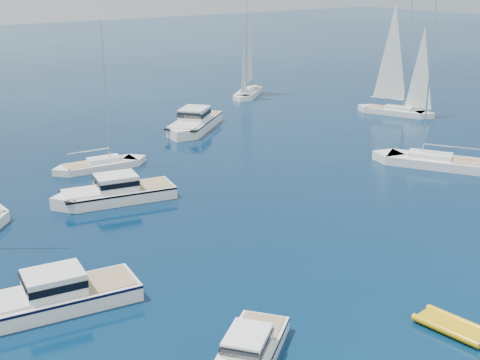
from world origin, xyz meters
The scene contains 8 objects.
motor_cruiser_centre centered at (-7.11, 33.86, 0.00)m, with size 3.16×10.32×2.71m, color white, non-canonical shape.
motor_cruiser_far_l centered at (-17.26, 20.64, 0.00)m, with size 3.15×10.29×2.70m, color silver, non-canonical shape.
motor_cruiser_distant centered at (10.36, 49.60, 0.00)m, with size 3.68×12.01×3.15m, color silver, non-canonical shape.
sailboat_mid_r centered at (20.72, 24.69, 0.00)m, with size 3.16×12.16×17.87m, color white, non-canonical shape.
sailboat_centre centered at (-4.35, 42.37, 0.00)m, with size 2.40×9.24×13.58m, color white, non-canonical shape.
sailboat_sails_r centered at (34.87, 41.44, 0.00)m, with size 2.68×10.30×15.14m, color silver, non-canonical shape.
sailboat_sails_far centered at (27.39, 61.90, 0.00)m, with size 2.67×10.26×15.09m, color white, non-canonical shape.
tender_yellow centered at (-1.86, 6.45, 0.00)m, with size 2.09×3.85×0.95m, color #E0A90D, non-canonical shape.
Camera 1 is at (-27.33, -9.86, 17.47)m, focal length 47.92 mm.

